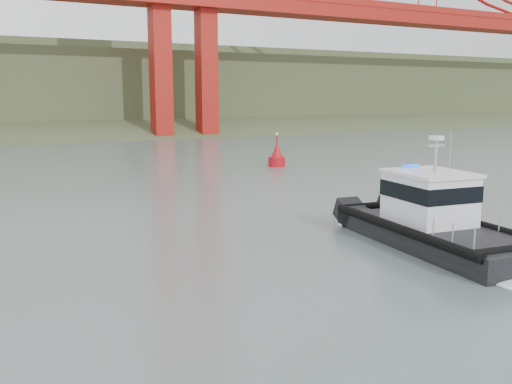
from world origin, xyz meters
The scene contains 4 objects.
ground centered at (0.00, 0.00, 0.00)m, with size 400.00×400.00×0.00m, color #505F5C.
headlands centered at (0.00, 125.50, 7.05)m, with size 500.00×105.36×27.12m.
patrol_boat centered at (6.79, 4.28, 1.33)m, with size 5.20×11.31×5.30m.
nav_buoy centered at (15.58, 33.73, 0.93)m, with size 1.70×1.70×3.54m.
Camera 1 is at (-12.78, -14.70, 6.95)m, focal length 40.00 mm.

